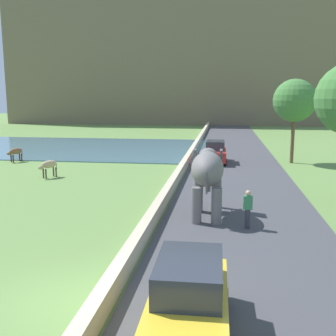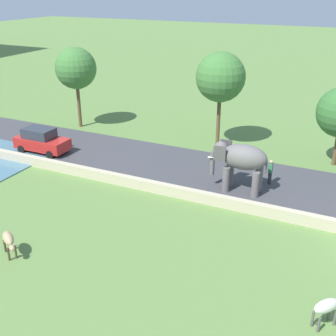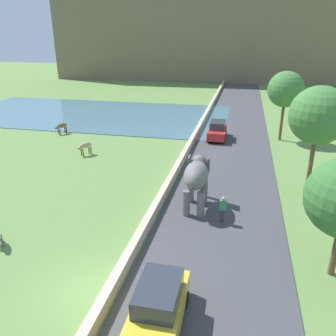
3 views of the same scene
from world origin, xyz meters
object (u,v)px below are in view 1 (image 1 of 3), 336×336
(car_red, at_px, (215,152))
(person_beside_elephant, at_px, (248,209))
(elephant, at_px, (207,172))
(cow_tan, at_px, (49,165))
(car_yellow, at_px, (189,301))
(cow_brown, at_px, (15,152))

(car_red, bearing_deg, person_beside_elephant, -84.07)
(elephant, height_order, cow_tan, elephant)
(car_yellow, xyz_separation_m, cow_tan, (-10.78, 16.73, -0.06))
(elephant, bearing_deg, cow_brown, 140.82)
(cow_brown, bearing_deg, person_beside_elephant, -39.38)
(person_beside_elephant, relative_size, cow_brown, 1.19)
(car_red, relative_size, cow_brown, 2.94)
(elephant, distance_m, car_red, 14.89)
(car_yellow, distance_m, cow_brown, 27.75)
(elephant, relative_size, person_beside_elephant, 2.13)
(person_beside_elephant, height_order, cow_brown, person_beside_elephant)
(cow_brown, height_order, cow_tan, same)
(elephant, xyz_separation_m, car_yellow, (0.00, -9.26, -1.14))
(person_beside_elephant, bearing_deg, cow_brown, 140.62)
(cow_brown, relative_size, cow_tan, 1.02)
(elephant, height_order, cow_brown, elephant)
(car_red, relative_size, car_yellow, 1.00)
(person_beside_elephant, bearing_deg, car_red, 95.93)
(elephant, distance_m, cow_tan, 13.17)
(car_red, distance_m, cow_tan, 13.07)
(cow_tan, bearing_deg, person_beside_elephant, -35.67)
(elephant, height_order, person_beside_elephant, elephant)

